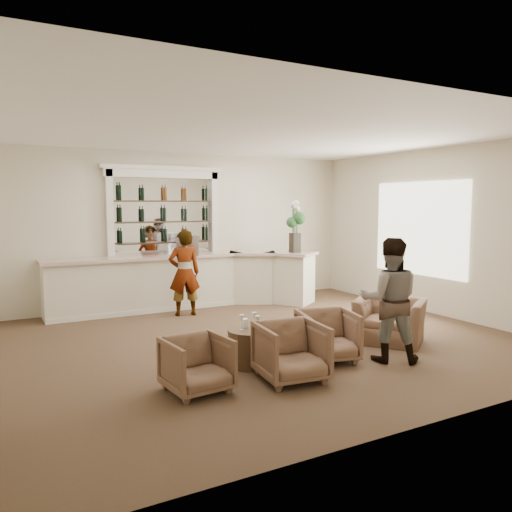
{
  "coord_description": "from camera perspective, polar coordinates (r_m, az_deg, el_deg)",
  "views": [
    {
      "loc": [
        -3.87,
        -6.9,
        2.21
      ],
      "look_at": [
        0.36,
        0.9,
        1.27
      ],
      "focal_mm": 35.0,
      "sensor_mm": 36.0,
      "label": 1
    }
  ],
  "objects": [
    {
      "name": "ground",
      "position": [
        8.21,
        0.79,
        -9.59
      ],
      "size": [
        8.0,
        8.0,
        0.0
      ],
      "primitive_type": "plane",
      "color": "brown",
      "rests_on": "ground"
    },
    {
      "name": "room_shell",
      "position": [
        8.61,
        -0.57,
        6.88
      ],
      "size": [
        8.04,
        7.02,
        3.32
      ],
      "color": "beige",
      "rests_on": "ground"
    },
    {
      "name": "bar_counter",
      "position": [
        10.69,
        -7.86,
        -2.84
      ],
      "size": [
        5.72,
        1.8,
        1.14
      ],
      "color": "white",
      "rests_on": "ground"
    },
    {
      "name": "back_bar_alcove",
      "position": [
        10.84,
        -10.42,
        4.98
      ],
      "size": [
        2.64,
        0.25,
        3.0
      ],
      "color": "white",
      "rests_on": "ground"
    },
    {
      "name": "cocktail_table",
      "position": [
        6.94,
        -0.63,
        -10.39
      ],
      "size": [
        0.63,
        0.63,
        0.5
      ],
      "primitive_type": "cylinder",
      "color": "#4A3520",
      "rests_on": "ground"
    },
    {
      "name": "sommelier",
      "position": [
        9.93,
        -8.19,
        -1.92
      ],
      "size": [
        0.68,
        0.51,
        1.7
      ],
      "primitive_type": "imported",
      "rotation": [
        0.0,
        0.0,
        2.96
      ],
      "color": "gray",
      "rests_on": "ground"
    },
    {
      "name": "guest",
      "position": [
        7.23,
        15.02,
        -4.86
      ],
      "size": [
        1.07,
        1.03,
        1.74
      ],
      "primitive_type": "imported",
      "rotation": [
        0.0,
        0.0,
        2.53
      ],
      "color": "gray",
      "rests_on": "ground"
    },
    {
      "name": "armchair_left",
      "position": [
        6.02,
        -6.76,
        -12.22
      ],
      "size": [
        0.77,
        0.79,
        0.66
      ],
      "primitive_type": "imported",
      "rotation": [
        0.0,
        0.0,
        0.1
      ],
      "color": "brown",
      "rests_on": "ground"
    },
    {
      "name": "armchair_center",
      "position": [
        6.35,
        4.05,
        -10.86
      ],
      "size": [
        0.88,
        0.89,
        0.73
      ],
      "primitive_type": "imported",
      "rotation": [
        0.0,
        0.0,
        -0.12
      ],
      "color": "brown",
      "rests_on": "ground"
    },
    {
      "name": "armchair_right",
      "position": [
        7.19,
        8.16,
        -8.99
      ],
      "size": [
        0.94,
        0.95,
        0.71
      ],
      "primitive_type": "imported",
      "rotation": [
        0.0,
        0.0,
        -0.27
      ],
      "color": "brown",
      "rests_on": "ground"
    },
    {
      "name": "armchair_far",
      "position": [
        8.35,
        15.04,
        -7.12
      ],
      "size": [
        1.37,
        1.39,
        0.68
      ],
      "primitive_type": "imported",
      "rotation": [
        0.0,
        0.0,
        -0.93
      ],
      "color": "brown",
      "rests_on": "ground"
    },
    {
      "name": "espresso_machine",
      "position": [
        10.54,
        -7.83,
        1.23
      ],
      "size": [
        0.57,
        0.52,
        0.4
      ],
      "primitive_type": "cube",
      "rotation": [
        0.0,
        0.0,
        -0.37
      ],
      "color": "silver",
      "rests_on": "bar_counter"
    },
    {
      "name": "flower_vase",
      "position": [
        10.93,
        4.49,
        3.73
      ],
      "size": [
        0.3,
        0.3,
        1.13
      ],
      "color": "black",
      "rests_on": "bar_counter"
    },
    {
      "name": "wine_glass_bar_left",
      "position": [
        10.5,
        -9.6,
        0.66
      ],
      "size": [
        0.07,
        0.07,
        0.21
      ],
      "primitive_type": null,
      "color": "white",
      "rests_on": "bar_counter"
    },
    {
      "name": "wine_glass_bar_right",
      "position": [
        10.56,
        -10.12,
        0.68
      ],
      "size": [
        0.07,
        0.07,
        0.21
      ],
      "primitive_type": null,
      "color": "white",
      "rests_on": "bar_counter"
    },
    {
      "name": "wine_glass_tbl_a",
      "position": [
        6.82,
        -1.65,
        -7.59
      ],
      "size": [
        0.07,
        0.07,
        0.21
      ],
      "primitive_type": null,
      "color": "white",
      "rests_on": "cocktail_table"
    },
    {
      "name": "wine_glass_tbl_b",
      "position": [
        6.96,
        -0.21,
        -7.31
      ],
      "size": [
        0.07,
        0.07,
        0.21
      ],
      "primitive_type": null,
      "color": "white",
      "rests_on": "cocktail_table"
    },
    {
      "name": "wine_glass_tbl_c",
      "position": [
        6.75,
        0.19,
        -7.72
      ],
      "size": [
        0.07,
        0.07,
        0.21
      ],
      "primitive_type": null,
      "color": "white",
      "rests_on": "cocktail_table"
    },
    {
      "name": "napkin_holder",
      "position": [
        6.97,
        -1.32,
        -7.67
      ],
      "size": [
        0.08,
        0.08,
        0.12
      ],
      "primitive_type": "cube",
      "color": "white",
      "rests_on": "cocktail_table"
    }
  ]
}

